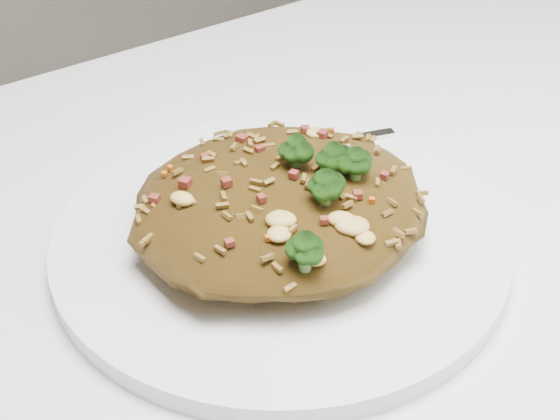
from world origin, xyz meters
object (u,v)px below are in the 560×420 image
(dining_table, at_px, (378,393))
(plate, at_px, (280,237))
(fork, at_px, (302,147))
(fried_rice, at_px, (281,194))

(dining_table, height_order, plate, plate)
(plate, bearing_deg, fork, 43.90)
(plate, relative_size, fried_rice, 1.54)
(fried_rice, bearing_deg, plate, 114.23)
(dining_table, relative_size, plate, 4.14)
(plate, distance_m, fried_rice, 0.03)
(dining_table, relative_size, fried_rice, 6.36)
(fork, bearing_deg, fried_rice, -116.83)
(dining_table, height_order, fried_rice, fried_rice)
(dining_table, distance_m, fork, 0.18)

